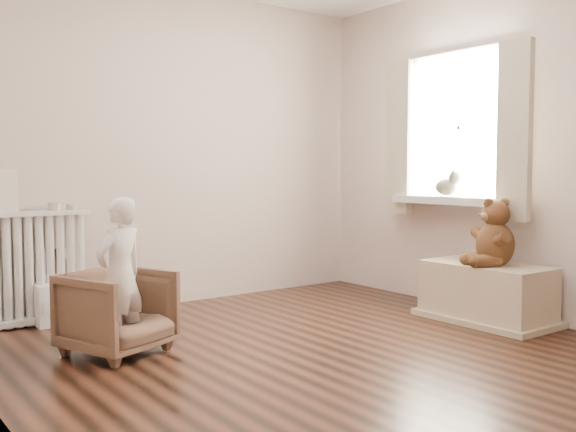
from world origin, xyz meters
TOP-DOWN VIEW (x-y plane):
  - floor at (0.00, 0.00)m, footprint 3.60×3.60m
  - back_wall at (0.00, 1.80)m, footprint 3.60×0.02m
  - right_wall at (1.80, 0.00)m, footprint 0.02×3.60m
  - window at (1.76, 0.30)m, footprint 0.03×0.90m
  - window_sill at (1.67, 0.30)m, footprint 0.22×1.10m
  - curtain_left at (1.65, -0.27)m, footprint 0.06×0.26m
  - curtain_right at (1.65, 0.87)m, footprint 0.06×0.26m
  - radiator at (-1.19, 1.68)m, footprint 0.78×0.15m
  - paper_doll at (-1.37, 1.68)m, footprint 0.18×0.02m
  - tin_a at (-1.04, 1.68)m, footprint 0.09×0.09m
  - tin_b at (-0.91, 1.68)m, footprint 0.08×0.08m
  - toy_vanity at (-1.03, 1.65)m, footprint 0.35×0.25m
  - armchair at (-0.98, 0.65)m, footprint 0.71×0.72m
  - child at (-0.98, 0.60)m, footprint 0.40×0.33m
  - toy_bench at (1.52, -0.15)m, footprint 0.48×0.90m
  - teddy_bear at (1.50, -0.24)m, footprint 0.48×0.44m
  - plush_cat at (1.66, 0.35)m, footprint 0.16×0.25m

SIDE VIEW (x-z plane):
  - floor at x=0.00m, z-range -0.01..0.01m
  - toy_bench at x=1.52m, z-range -0.01..0.41m
  - armchair at x=-0.98m, z-range 0.00..0.51m
  - toy_vanity at x=-1.03m, z-range 0.00..0.55m
  - radiator at x=-1.19m, z-range -0.02..0.80m
  - child at x=-0.98m, z-range 0.02..0.95m
  - teddy_bear at x=1.50m, z-range 0.43..0.91m
  - tin_b at x=-0.91m, z-range 0.82..0.86m
  - tin_a at x=-1.04m, z-range 0.82..0.88m
  - window_sill at x=1.67m, z-range 0.84..0.90m
  - paper_doll at x=-1.37m, z-range 0.82..1.12m
  - plush_cat at x=1.66m, z-range 0.90..1.10m
  - back_wall at x=0.00m, z-range 0.00..2.60m
  - right_wall at x=1.80m, z-range 0.00..2.60m
  - curtain_left at x=1.65m, z-range 0.74..2.04m
  - curtain_right at x=1.65m, z-range 0.74..2.04m
  - window at x=1.76m, z-range 0.90..2.00m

